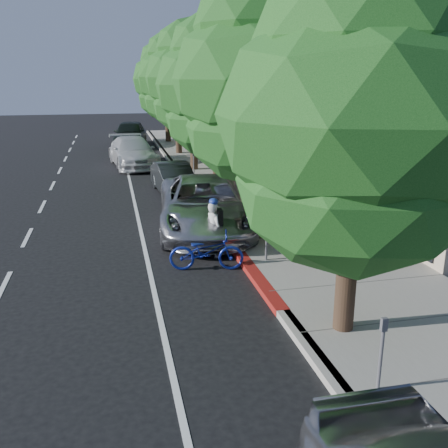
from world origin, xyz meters
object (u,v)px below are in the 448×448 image
object	(u,v)px
street_tree_3	(193,80)
dark_suv_far	(130,133)
street_tree_1	(261,83)
bicycle	(206,251)
street_tree_5	(166,80)
pedestrian	(273,171)
street_tree_0	(358,121)
street_tree_4	(177,79)
cyclist	(214,230)
street_tree_2	(217,87)
white_pickup	(133,152)
silver_suv	(204,205)
dark_sedan	(174,178)

from	to	relation	value
street_tree_3	dark_suv_far	bearing A→B (deg)	104.65
street_tree_1	bicycle	distance (m)	5.10
street_tree_5	pedestrian	xyz separation A→B (m)	(2.62, -17.52, -3.68)
street_tree_3	pedestrian	bearing A→B (deg)	-64.66
street_tree_0	street_tree_4	bearing A→B (deg)	90.00
street_tree_0	street_tree_3	xyz separation A→B (m)	(0.00, 18.00, 0.56)
street_tree_0	street_tree_1	size ratio (longest dim) A/B	0.90
cyclist	street_tree_0	bearing A→B (deg)	173.93
street_tree_2	street_tree_4	world-z (taller)	street_tree_4
street_tree_0	white_pickup	xyz separation A→B (m)	(-3.10, 20.42, -3.40)
street_tree_1	pedestrian	world-z (taller)	street_tree_1
street_tree_2	silver_suv	xyz separation A→B (m)	(-1.40, -4.50, -3.66)
bicycle	white_pickup	bearing A→B (deg)	14.78
white_pickup	pedestrian	world-z (taller)	pedestrian
cyclist	street_tree_2	bearing A→B (deg)	-36.69
street_tree_2	dark_suv_far	distance (m)	17.64
dark_sedan	bicycle	bearing A→B (deg)	-96.82
street_tree_2	street_tree_1	bearing A→B (deg)	-90.00
street_tree_1	white_pickup	size ratio (longest dim) A/B	1.40
street_tree_5	cyclist	xyz separation A→B (m)	(-1.60, -25.00, -3.82)
bicycle	street_tree_1	bearing A→B (deg)	-34.27
street_tree_1	street_tree_4	world-z (taller)	street_tree_1
dark_sedan	street_tree_2	bearing A→B (deg)	-38.75
cyclist	dark_suv_far	world-z (taller)	dark_suv_far
street_tree_0	street_tree_4	world-z (taller)	street_tree_4
bicycle	dark_suv_far	bearing A→B (deg)	12.97
street_tree_0	cyclist	distance (m)	6.26
street_tree_0	street_tree_5	world-z (taller)	street_tree_5
cyclist	bicycle	distance (m)	1.10
bicycle	dark_suv_far	xyz separation A→B (m)	(-0.88, 25.01, 0.40)
street_tree_4	street_tree_2	bearing A→B (deg)	-90.00
street_tree_2	white_pickup	world-z (taller)	street_tree_2
street_tree_0	pedestrian	distance (m)	13.16
street_tree_4	white_pickup	xyz separation A→B (m)	(-3.10, -3.58, -3.96)
cyclist	silver_suv	xyz separation A→B (m)	(0.20, 2.50, 0.08)
street_tree_4	cyclist	size ratio (longest dim) A/B	4.91
silver_suv	pedestrian	bearing A→B (deg)	57.40
street_tree_5	bicycle	xyz separation A→B (m)	(-2.00, -25.99, -4.10)
street_tree_0	dark_suv_far	distance (m)	29.36
cyclist	white_pickup	distance (m)	15.50
cyclist	pedestrian	bearing A→B (deg)	-53.23
street_tree_2	street_tree_5	distance (m)	18.00
street_tree_1	street_tree_2	xyz separation A→B (m)	(-0.00, 6.00, -0.24)
silver_suv	dark_suv_far	size ratio (longest dim) A/B	1.17
street_tree_4	dark_sedan	world-z (taller)	street_tree_4
street_tree_1	silver_suv	world-z (taller)	street_tree_1
street_tree_0	street_tree_3	world-z (taller)	street_tree_3
street_tree_3	dark_suv_far	distance (m)	12.03
street_tree_2	white_pickup	distance (m)	9.72
dark_sedan	dark_suv_far	size ratio (longest dim) A/B	0.76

